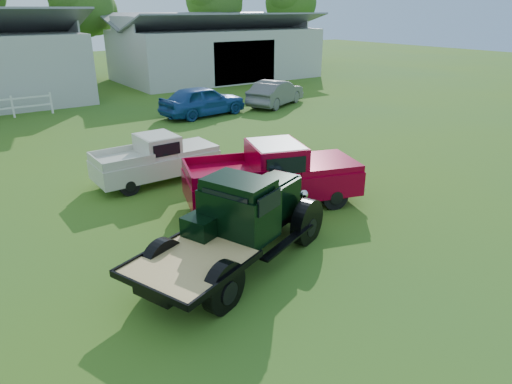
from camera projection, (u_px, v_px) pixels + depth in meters
ground at (277, 247)px, 11.54m from camera, size 120.00×120.00×0.00m
shed_right at (216, 47)px, 38.54m from camera, size 16.80×9.20×5.20m
tree_c at (84, 23)px, 37.64m from camera, size 5.40×5.40×9.00m
tree_d at (215, 15)px, 45.09m from camera, size 6.00×6.00×10.00m
tree_e at (290, 17)px, 47.90m from camera, size 5.70×5.70×9.50m
vintage_flatbed at (237, 223)px, 10.40m from camera, size 5.69×3.87×2.10m
red_pickup at (272, 174)px, 13.67m from camera, size 5.75×3.62×1.96m
white_pickup at (156, 159)px, 15.65m from camera, size 4.41×1.78×1.61m
misc_car_blue at (203, 101)px, 25.37m from camera, size 5.09×2.45×1.68m
misc_car_grey at (276, 93)px, 28.07m from camera, size 4.95×3.50×1.55m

